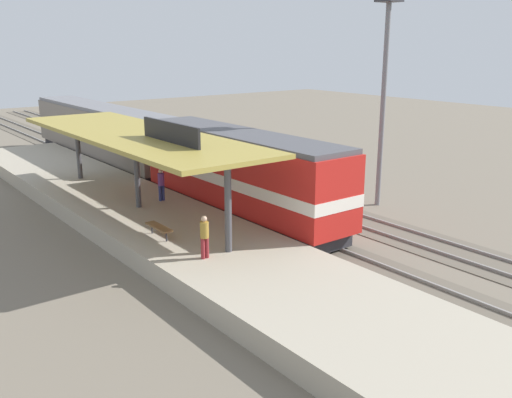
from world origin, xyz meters
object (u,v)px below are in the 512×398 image
at_px(person_waiting, 161,183).
at_px(person_walking, 205,235).
at_px(locomotive, 240,174).
at_px(light_mast, 386,53).
at_px(passenger_carriage_single, 101,133).
at_px(platform_bench, 159,227).

distance_m(person_waiting, person_walking, 8.85).
relative_size(locomotive, light_mast, 1.23).
bearing_deg(person_walking, light_mast, 12.70).
bearing_deg(light_mast, locomotive, 161.39).
distance_m(locomotive, passenger_carriage_single, 18.00).
xyz_separation_m(locomotive, person_walking, (-5.76, -5.68, -0.56)).
relative_size(person_waiting, person_walking, 1.00).
bearing_deg(passenger_carriage_single, person_waiting, -101.46).
height_order(platform_bench, locomotive, locomotive).
relative_size(platform_bench, passenger_carriage_single, 0.08).
bearing_deg(passenger_carriage_single, locomotive, -90.00).
bearing_deg(person_waiting, platform_bench, -119.43).
relative_size(platform_bench, person_waiting, 0.99).
bearing_deg(person_waiting, passenger_carriage_single, 78.54).
relative_size(platform_bench, person_walking, 0.99).
height_order(platform_bench, person_walking, person_walking).
height_order(passenger_carriage_single, person_walking, passenger_carriage_single).
bearing_deg(light_mast, passenger_carriage_single, 110.71).
xyz_separation_m(locomotive, light_mast, (7.80, -2.63, 5.99)).
distance_m(light_mast, person_walking, 15.37).
distance_m(light_mast, person_waiting, 13.80).
height_order(passenger_carriage_single, person_waiting, passenger_carriage_single).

